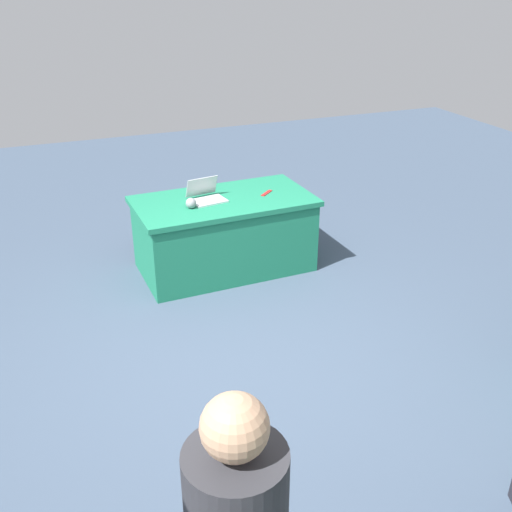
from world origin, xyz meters
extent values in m
plane|color=#3D4C60|center=(0.00, 0.00, 0.00)|extent=(14.40, 14.40, 0.00)
cube|color=#1E7A56|center=(-0.48, -1.64, 0.72)|extent=(1.74, 0.97, 0.05)
cube|color=#1E7A56|center=(-0.48, -1.64, 0.35)|extent=(1.67, 0.93, 0.69)
sphere|color=tan|center=(0.77, 2.20, 1.53)|extent=(0.21, 0.21, 0.21)
cube|color=silver|center=(-0.33, -1.62, 0.75)|extent=(0.35, 0.27, 0.02)
cube|color=#B7B7BC|center=(-0.30, -1.76, 0.85)|extent=(0.32, 0.12, 0.19)
sphere|color=gray|center=(-0.12, -1.52, 0.79)|extent=(0.10, 0.10, 0.10)
cube|color=red|center=(-0.93, -1.63, 0.75)|extent=(0.16, 0.14, 0.01)
camera|label=1|loc=(1.21, 3.50, 2.77)|focal=41.88mm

